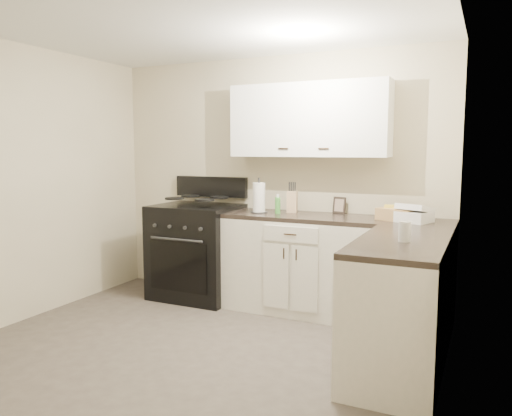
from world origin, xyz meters
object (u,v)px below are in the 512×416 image
at_px(stove, 198,254).
at_px(wicker_basket, 397,214).
at_px(countertop_grill, 414,217).
at_px(knife_block, 292,202).
at_px(paper_towel, 259,198).

xyz_separation_m(stove, wicker_basket, (2.04, 0.02, 0.53)).
bearing_deg(countertop_grill, stove, -158.82).
bearing_deg(stove, wicker_basket, 0.66).
distance_m(knife_block, countertop_grill, 1.20).
xyz_separation_m(paper_towel, countertop_grill, (1.48, -0.02, -0.10)).
distance_m(knife_block, wicker_basket, 1.04).
bearing_deg(stove, countertop_grill, -0.65).
xyz_separation_m(stove, knife_block, (1.01, 0.15, 0.59)).
height_order(knife_block, wicker_basket, knife_block).
distance_m(stove, paper_towel, 0.95).
bearing_deg(countertop_grill, wicker_basket, -175.82).
relative_size(knife_block, countertop_grill, 0.82).
bearing_deg(knife_block, wicker_basket, -18.98).
height_order(stove, wicker_basket, wicker_basket).
bearing_deg(paper_towel, stove, 179.47).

